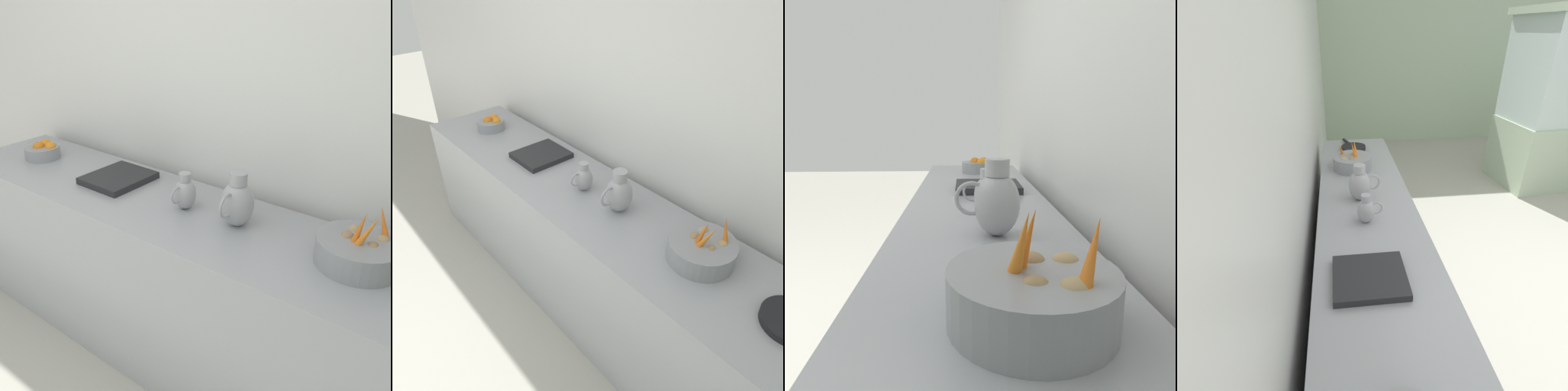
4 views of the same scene
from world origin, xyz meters
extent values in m
cube|color=white|center=(-1.95, 0.68, 1.50)|extent=(0.10, 7.96, 3.00)
cube|color=#9EA0A5|center=(-1.52, 0.18, 0.45)|extent=(0.64, 3.14, 0.91)
cylinder|color=gray|center=(-1.58, 0.98, 0.96)|extent=(0.32, 0.32, 0.11)
torus|color=gray|center=(-1.58, 0.98, 0.91)|extent=(0.19, 0.19, 0.01)
cone|color=orange|center=(-1.56, 0.97, 1.06)|extent=(0.07, 0.07, 0.15)
cone|color=orange|center=(-1.55, 1.00, 1.06)|extent=(0.05, 0.10, 0.17)
cone|color=orange|center=(-1.67, 1.03, 1.06)|extent=(0.08, 0.09, 0.14)
ellipsoid|color=tan|center=(-1.64, 1.04, 1.01)|extent=(0.06, 0.05, 0.04)
ellipsoid|color=tan|center=(-1.65, 0.93, 1.01)|extent=(0.06, 0.05, 0.04)
ellipsoid|color=#9E7F56|center=(-1.58, 0.93, 1.01)|extent=(0.06, 0.05, 0.04)
ellipsoid|color=#9E7F56|center=(-1.57, 1.03, 1.01)|extent=(0.05, 0.04, 0.04)
cylinder|color=gray|center=(-1.54, -0.99, 0.94)|extent=(0.21, 0.21, 0.07)
sphere|color=orange|center=(-1.52, -0.99, 0.98)|extent=(0.07, 0.07, 0.07)
sphere|color=orange|center=(-1.57, -0.94, 0.98)|extent=(0.07, 0.07, 0.07)
sphere|color=orange|center=(-1.59, -1.00, 0.98)|extent=(0.07, 0.07, 0.07)
ellipsoid|color=#A3A3A8|center=(-1.56, 0.44, 1.01)|extent=(0.15, 0.15, 0.21)
cylinder|color=#A3A3A8|center=(-1.56, 0.44, 1.13)|extent=(0.08, 0.08, 0.06)
torus|color=#A3A3A8|center=(-1.48, 0.44, 1.03)|extent=(0.11, 0.01, 0.11)
ellipsoid|color=#A3A3A8|center=(-1.54, 0.15, 0.98)|extent=(0.11, 0.11, 0.15)
cylinder|color=#A3A3A8|center=(-1.54, 0.15, 1.07)|extent=(0.06, 0.06, 0.04)
torus|color=#A3A3A8|center=(-1.48, 0.15, 1.00)|extent=(0.08, 0.01, 0.08)
cube|color=#232326|center=(-1.58, -0.35, 0.92)|extent=(0.34, 0.30, 0.04)
camera|label=1|loc=(-0.03, 1.39, 1.89)|focal=41.54mm
camera|label=2|loc=(-0.28, 1.66, 2.22)|focal=35.57mm
camera|label=3|loc=(-1.45, 1.62, 1.29)|focal=34.26mm
camera|label=4|loc=(-1.69, -1.40, 1.93)|focal=28.04mm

